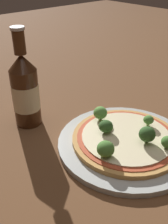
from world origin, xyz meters
name	(u,v)px	position (x,y,z in m)	size (l,w,h in m)	color
ground_plane	(125,149)	(0.00, 0.00, 0.00)	(3.00, 3.00, 0.00)	brown
plate	(125,143)	(0.01, 0.01, 0.01)	(0.28, 0.28, 0.01)	#B2B7B2
pizza	(126,138)	(0.01, 0.01, 0.02)	(0.22, 0.22, 0.01)	tan
broccoli_floret_0	(168,142)	(0.04, -0.07, 0.04)	(0.02, 0.02, 0.02)	#89A866
broccoli_floret_1	(106,149)	(-0.07, -0.01, 0.04)	(0.03, 0.03, 0.03)	#89A866
broccoli_floret_2	(100,113)	(0.01, 0.09, 0.04)	(0.03, 0.03, 0.03)	#89A866
broccoli_floret_3	(147,134)	(0.02, -0.03, 0.05)	(0.03, 0.03, 0.03)	#89A866
broccoli_floret_4	(149,120)	(0.07, 0.00, 0.04)	(0.02, 0.02, 0.02)	#89A866
broccoli_floret_5	(106,126)	(-0.01, 0.04, 0.04)	(0.03, 0.03, 0.03)	#89A866
beer_bottle	(25,90)	(-0.09, 0.22, 0.09)	(0.06, 0.06, 0.22)	#381E0F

